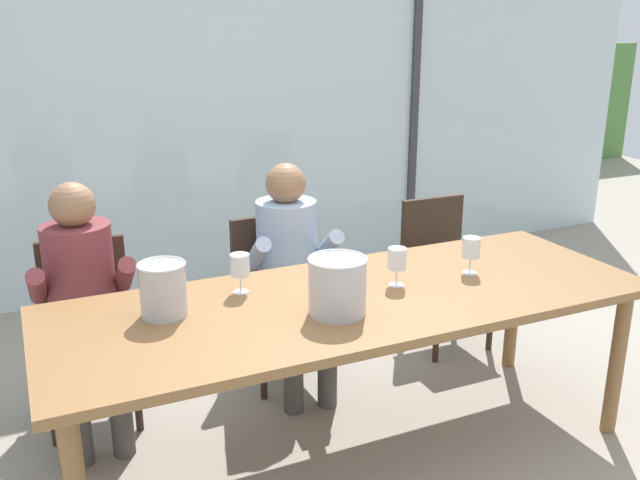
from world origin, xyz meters
The scene contains 15 objects.
ground centered at (0.00, 1.00, 0.00)m, with size 14.00×14.00×0.00m, color #9E9384.
window_glass_panel centered at (0.00, 2.39, 1.30)m, with size 7.80×0.03×2.60m, color silver.
window_mullion_right centered at (1.76, 2.37, 1.30)m, with size 0.06×0.06×2.60m, color #38383D.
hillside_vineyard centered at (0.00, 5.98, 0.81)m, with size 13.80×2.40×1.61m, color #568942.
dining_table centered at (0.00, 0.00, 0.70)m, with size 2.60×0.93×0.77m.
chair_near_curtain centered at (-1.02, 0.88, 0.51)m, with size 0.48×0.48×0.87m.
chair_left_of_center centered at (-0.02, 0.89, 0.51)m, with size 0.45×0.45×0.87m.
chair_center centered at (1.03, 0.86, 0.51)m, with size 0.45×0.45×0.87m.
person_maroon_top centered at (-1.03, 0.74, 0.68)m, with size 0.47×0.62×1.19m.
person_pale_blue_shirt centered at (0.01, 0.74, 0.68)m, with size 0.49×0.63×1.19m.
ice_bucket_primary centered at (-0.14, -0.13, 0.89)m, with size 0.24×0.24×0.23m.
ice_bucket_secondary centered at (-0.78, 0.14, 0.88)m, with size 0.19×0.19×0.22m.
wine_glass_by_left_taster centered at (0.23, 0.03, 0.89)m, with size 0.08×0.08×0.17m.
wine_glass_near_bucket centered at (-0.43, 0.24, 0.89)m, with size 0.08×0.08×0.17m.
wine_glass_center_pour centered at (0.62, 0.03, 0.89)m, with size 0.08×0.08×0.17m.
Camera 1 is at (-1.25, -2.40, 1.88)m, focal length 38.32 mm.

